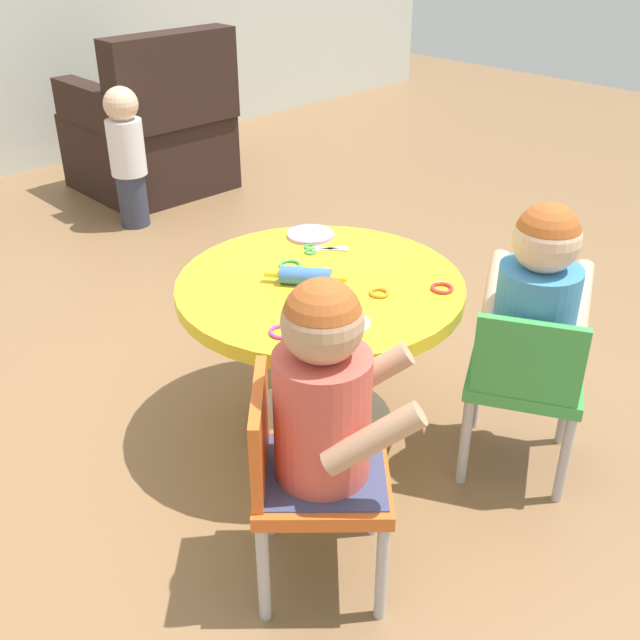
{
  "coord_description": "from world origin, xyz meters",
  "views": [
    {
      "loc": [
        -1.32,
        -1.33,
        1.44
      ],
      "look_at": [
        0.0,
        0.0,
        0.37
      ],
      "focal_mm": 42.44,
      "sensor_mm": 36.0,
      "label": 1
    }
  ],
  "objects_px": {
    "toddler_standing": "(127,154)",
    "child_chair_right": "(524,379)",
    "seated_child_left": "(325,391)",
    "child_chair_left": "(307,475)",
    "armchair_dark": "(153,134)",
    "seated_child_right": "(537,298)",
    "craft_scissors": "(319,249)",
    "craft_table": "(320,323)",
    "rolling_pin": "(306,276)"
  },
  "relations": [
    {
      "from": "seated_child_left",
      "to": "rolling_pin",
      "type": "bearing_deg",
      "value": 50.33
    },
    {
      "from": "craft_table",
      "to": "child_chair_left",
      "type": "xyz_separation_m",
      "value": [
        -0.43,
        -0.39,
        -0.06
      ]
    },
    {
      "from": "seated_child_left",
      "to": "armchair_dark",
      "type": "relative_size",
      "value": 0.6
    },
    {
      "from": "seated_child_left",
      "to": "child_chair_right",
      "type": "height_order",
      "value": "seated_child_left"
    },
    {
      "from": "toddler_standing",
      "to": "craft_table",
      "type": "bearing_deg",
      "value": -105.23
    },
    {
      "from": "seated_child_right",
      "to": "toddler_standing",
      "type": "bearing_deg",
      "value": 84.86
    },
    {
      "from": "child_chair_right",
      "to": "seated_child_right",
      "type": "xyz_separation_m",
      "value": [
        0.04,
        0.02,
        0.23
      ]
    },
    {
      "from": "seated_child_left",
      "to": "craft_scissors",
      "type": "distance_m",
      "value": 0.79
    },
    {
      "from": "craft_scissors",
      "to": "toddler_standing",
      "type": "bearing_deg",
      "value": 78.18
    },
    {
      "from": "rolling_pin",
      "to": "craft_scissors",
      "type": "relative_size",
      "value": 1.48
    },
    {
      "from": "armchair_dark",
      "to": "craft_scissors",
      "type": "xyz_separation_m",
      "value": [
        -0.72,
        -2.0,
        0.19
      ]
    },
    {
      "from": "seated_child_left",
      "to": "toddler_standing",
      "type": "relative_size",
      "value": 0.76
    },
    {
      "from": "seated_child_right",
      "to": "craft_scissors",
      "type": "xyz_separation_m",
      "value": [
        -0.14,
        0.66,
        -0.03
      ]
    },
    {
      "from": "seated_child_right",
      "to": "rolling_pin",
      "type": "distance_m",
      "value": 0.62
    },
    {
      "from": "child_chair_left",
      "to": "seated_child_left",
      "type": "distance_m",
      "value": 0.23
    },
    {
      "from": "craft_table",
      "to": "seated_child_right",
      "type": "relative_size",
      "value": 1.58
    },
    {
      "from": "child_chair_left",
      "to": "seated_child_left",
      "type": "xyz_separation_m",
      "value": [
        0.03,
        -0.03,
        0.23
      ]
    },
    {
      "from": "child_chair_left",
      "to": "seated_child_right",
      "type": "bearing_deg",
      "value": -9.35
    },
    {
      "from": "craft_scissors",
      "to": "seated_child_right",
      "type": "bearing_deg",
      "value": -78.31
    },
    {
      "from": "seated_child_left",
      "to": "seated_child_right",
      "type": "height_order",
      "value": "same"
    },
    {
      "from": "seated_child_right",
      "to": "armchair_dark",
      "type": "bearing_deg",
      "value": 77.62
    },
    {
      "from": "craft_table",
      "to": "seated_child_left",
      "type": "bearing_deg",
      "value": -133.73
    },
    {
      "from": "seated_child_left",
      "to": "armchair_dark",
      "type": "distance_m",
      "value": 2.87
    },
    {
      "from": "craft_table",
      "to": "seated_child_right",
      "type": "distance_m",
      "value": 0.61
    },
    {
      "from": "child_chair_left",
      "to": "toddler_standing",
      "type": "bearing_deg",
      "value": 67.18
    },
    {
      "from": "craft_table",
      "to": "rolling_pin",
      "type": "relative_size",
      "value": 4.05
    },
    {
      "from": "seated_child_right",
      "to": "child_chair_left",
      "type": "bearing_deg",
      "value": 170.65
    },
    {
      "from": "child_chair_right",
      "to": "armchair_dark",
      "type": "xyz_separation_m",
      "value": [
        0.62,
        2.68,
        0.0
      ]
    },
    {
      "from": "craft_table",
      "to": "child_chair_right",
      "type": "height_order",
      "value": "child_chair_right"
    },
    {
      "from": "child_chair_right",
      "to": "craft_scissors",
      "type": "bearing_deg",
      "value": 98.5
    },
    {
      "from": "craft_table",
      "to": "rolling_pin",
      "type": "bearing_deg",
      "value": 160.59
    },
    {
      "from": "armchair_dark",
      "to": "rolling_pin",
      "type": "bearing_deg",
      "value": -113.0
    },
    {
      "from": "child_chair_left",
      "to": "seated_child_right",
      "type": "height_order",
      "value": "seated_child_right"
    },
    {
      "from": "craft_table",
      "to": "craft_scissors",
      "type": "height_order",
      "value": "craft_scissors"
    },
    {
      "from": "craft_table",
      "to": "child_chair_right",
      "type": "relative_size",
      "value": 1.5
    },
    {
      "from": "craft_table",
      "to": "rolling_pin",
      "type": "xyz_separation_m",
      "value": [
        -0.04,
        0.01,
        0.16
      ]
    },
    {
      "from": "seated_child_left",
      "to": "rolling_pin",
      "type": "distance_m",
      "value": 0.57
    },
    {
      "from": "toddler_standing",
      "to": "child_chair_right",
      "type": "bearing_deg",
      "value": -95.95
    },
    {
      "from": "armchair_dark",
      "to": "craft_table",
      "type": "bearing_deg",
      "value": -111.92
    },
    {
      "from": "rolling_pin",
      "to": "craft_scissors",
      "type": "bearing_deg",
      "value": 36.12
    },
    {
      "from": "toddler_standing",
      "to": "seated_child_left",
      "type": "bearing_deg",
      "value": -111.92
    },
    {
      "from": "child_chair_left",
      "to": "armchair_dark",
      "type": "height_order",
      "value": "armchair_dark"
    },
    {
      "from": "child_chair_left",
      "to": "seated_child_right",
      "type": "distance_m",
      "value": 0.76
    },
    {
      "from": "seated_child_left",
      "to": "seated_child_right",
      "type": "bearing_deg",
      "value": -7.45
    },
    {
      "from": "craft_table",
      "to": "craft_scissors",
      "type": "bearing_deg",
      "value": 46.15
    },
    {
      "from": "child_chair_left",
      "to": "child_chair_right",
      "type": "bearing_deg",
      "value": -11.37
    },
    {
      "from": "seated_child_left",
      "to": "child_chair_right",
      "type": "xyz_separation_m",
      "value": [
        0.65,
        -0.11,
        -0.23
      ]
    },
    {
      "from": "seated_child_right",
      "to": "craft_scissors",
      "type": "height_order",
      "value": "seated_child_right"
    },
    {
      "from": "child_chair_right",
      "to": "seated_child_right",
      "type": "height_order",
      "value": "seated_child_right"
    },
    {
      "from": "child_chair_right",
      "to": "toddler_standing",
      "type": "xyz_separation_m",
      "value": [
        0.24,
        2.32,
        0.05
      ]
    }
  ]
}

